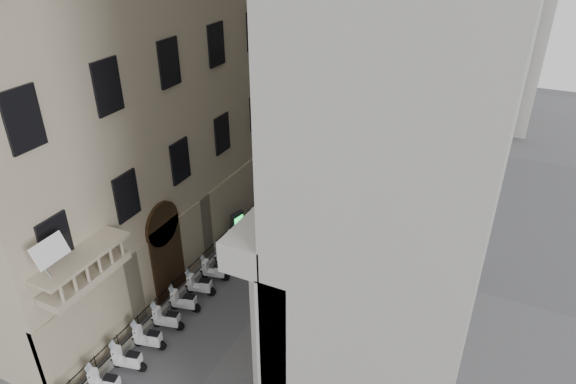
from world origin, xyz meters
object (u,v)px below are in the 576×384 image
at_px(info_kiosk, 238,227).
at_px(pedestrian_a, 360,213).
at_px(street_lamp, 281,136).
at_px(security_tent, 321,137).
at_px(pedestrian_b, 367,190).

bearing_deg(info_kiosk, pedestrian_a, 51.39).
bearing_deg(pedestrian_a, street_lamp, 9.44).
height_order(security_tent, pedestrian_a, security_tent).
relative_size(pedestrian_a, pedestrian_b, 1.06).
bearing_deg(security_tent, info_kiosk, -95.02).
relative_size(street_lamp, pedestrian_b, 5.22).
distance_m(security_tent, pedestrian_a, 8.28).
bearing_deg(pedestrian_a, security_tent, -35.63).
bearing_deg(pedestrian_a, pedestrian_b, -66.94).
height_order(security_tent, pedestrian_b, security_tent).
bearing_deg(pedestrian_b, pedestrian_a, 143.41).
relative_size(security_tent, pedestrian_b, 2.70).
distance_m(street_lamp, info_kiosk, 6.77).
height_order(info_kiosk, pedestrian_a, info_kiosk).
xyz_separation_m(street_lamp, pedestrian_a, (5.93, -0.37, -4.17)).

